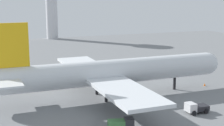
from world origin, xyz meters
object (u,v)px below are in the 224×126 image
Objects in this scene: catering_truck at (196,108)px; safety_cone_nose at (205,84)px; cargo_airplane at (111,72)px; pushback_tractor at (15,79)px; control_tower at (51,0)px; maintenance_van at (121,124)px.

safety_cone_nose is (14.80, 16.71, -0.75)m from catering_truck.
catering_truck is (11.84, -16.75, -4.78)m from cargo_airplane.
safety_cone_nose is at bearing -24.59° from pushback_tractor.
pushback_tractor is at bearing -108.14° from control_tower.
cargo_airplane is at bearing 73.69° from maintenance_van.
cargo_airplane is 1.71× the size of control_tower.
pushback_tractor is at bearing 132.80° from cargo_airplane.
pushback_tractor is (-13.93, 40.12, 0.07)m from maintenance_van.
catering_truck reaches higher than maintenance_van.
maintenance_van is at bearing -70.85° from pushback_tractor.
safety_cone_nose is at bearing -82.01° from control_tower.
cargo_airplane reaches higher than maintenance_van.
maintenance_van is 1.04× the size of catering_truck.
catering_truck is 0.88× the size of pushback_tractor.
cargo_airplane is at bearing -95.40° from control_tower.
control_tower reaches higher than catering_truck.
control_tower is (-15.92, 113.40, 20.60)m from safety_cone_nose.
pushback_tractor reaches higher than safety_cone_nose.
maintenance_van reaches higher than safety_cone_nose.
control_tower is (-1.12, 130.11, 19.86)m from catering_truck.
catering_truck is (17.41, 2.30, 0.03)m from maintenance_van.
cargo_airplane is at bearing 125.24° from catering_truck.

